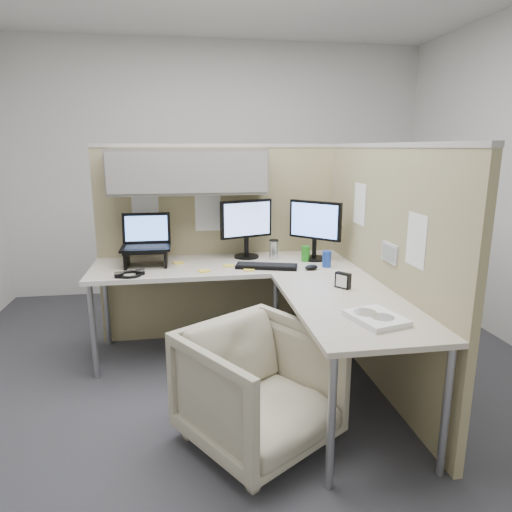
{
  "coord_description": "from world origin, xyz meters",
  "views": [
    {
      "loc": [
        -0.39,
        -2.86,
        1.6
      ],
      "look_at": [
        0.1,
        0.25,
        0.85
      ],
      "focal_mm": 32.0,
      "sensor_mm": 36.0,
      "label": 1
    }
  ],
  "objects": [
    {
      "name": "ground",
      "position": [
        0.0,
        0.0,
        0.0
      ],
      "size": [
        4.5,
        4.5,
        0.0
      ],
      "primitive_type": "plane",
      "color": "#323236",
      "rests_on": "ground"
    },
    {
      "name": "soda_can_silver",
      "position": [
        0.54,
        0.52,
        0.79
      ],
      "size": [
        0.07,
        0.07,
        0.12
      ],
      "primitive_type": "cylinder",
      "color": "#268C1E",
      "rests_on": "desk"
    },
    {
      "name": "partition_back",
      "position": [
        -0.22,
        0.83,
        1.1
      ],
      "size": [
        2.0,
        0.36,
        1.63
      ],
      "color": "tan",
      "rests_on": "ground"
    },
    {
      "name": "sticky_note_a",
      "position": [
        -0.27,
        0.33,
        0.73
      ],
      "size": [
        0.1,
        0.1,
        0.01
      ],
      "primitive_type": "cube",
      "rotation": [
        0.0,
        0.0,
        0.35
      ],
      "color": "yellow",
      "rests_on": "desk"
    },
    {
      "name": "sticky_note_d",
      "position": [
        -0.08,
        0.45,
        0.73
      ],
      "size": [
        0.09,
        0.09,
        0.01
      ],
      "primitive_type": "cube",
      "rotation": [
        0.0,
        0.0,
        0.13
      ],
      "color": "yellow",
      "rests_on": "desk"
    },
    {
      "name": "travel_mug",
      "position": [
        0.3,
        0.61,
        0.81
      ],
      "size": [
        0.08,
        0.08,
        0.16
      ],
      "color": "silver",
      "rests_on": "desk"
    },
    {
      "name": "sticky_note_c",
      "position": [
        -0.45,
        0.6,
        0.73
      ],
      "size": [
        0.1,
        0.1,
        0.01
      ],
      "primitive_type": "cube",
      "rotation": [
        0.0,
        0.0,
        0.35
      ],
      "color": "yellow",
      "rests_on": "desk"
    },
    {
      "name": "monitor_right",
      "position": [
        0.62,
        0.56,
        1.0
      ],
      "size": [
        0.34,
        0.33,
        0.47
      ],
      "rotation": [
        0.0,
        0.0,
        -0.77
      ],
      "color": "black",
      "rests_on": "desk"
    },
    {
      "name": "sticky_note_b",
      "position": [
        0.06,
        0.31,
        0.73
      ],
      "size": [
        0.08,
        0.08,
        0.01
      ],
      "primitive_type": "cube",
      "rotation": [
        0.0,
        0.0,
        0.03
      ],
      "color": "yellow",
      "rests_on": "desk"
    },
    {
      "name": "mouse",
      "position": [
        0.51,
        0.25,
        0.75
      ],
      "size": [
        0.12,
        0.1,
        0.04
      ],
      "primitive_type": "ellipsoid",
      "rotation": [
        0.0,
        0.0,
        0.33
      ],
      "color": "black",
      "rests_on": "desk"
    },
    {
      "name": "monitor_left",
      "position": [
        0.09,
        0.71,
        1.0
      ],
      "size": [
        0.43,
        0.2,
        0.47
      ],
      "rotation": [
        0.0,
        0.0,
        0.33
      ],
      "color": "black",
      "rests_on": "desk"
    },
    {
      "name": "keyboard",
      "position": [
        0.2,
        0.36,
        0.74
      ],
      "size": [
        0.48,
        0.27,
        0.02
      ],
      "primitive_type": "cube",
      "rotation": [
        0.0,
        0.0,
        -0.29
      ],
      "color": "black",
      "rests_on": "desk"
    },
    {
      "name": "office_chair",
      "position": [
        -0.03,
        -0.65,
        0.36
      ],
      "size": [
        0.95,
        0.94,
        0.73
      ],
      "primitive_type": "imported",
      "rotation": [
        0.0,
        0.0,
        0.58
      ],
      "color": "#BCAD96",
      "rests_on": "ground"
    },
    {
      "name": "partition_right",
      "position": [
        0.9,
        -0.07,
        0.82
      ],
      "size": [
        0.07,
        2.03,
        1.63
      ],
      "color": "tan",
      "rests_on": "ground"
    },
    {
      "name": "paper_stack",
      "position": [
        0.56,
        -0.77,
        0.75
      ],
      "size": [
        0.3,
        0.34,
        0.03
      ],
      "rotation": [
        0.0,
        0.0,
        0.26
      ],
      "color": "white",
      "rests_on": "desk"
    },
    {
      "name": "desk",
      "position": [
        0.12,
        0.13,
        0.69
      ],
      "size": [
        2.0,
        1.98,
        0.73
      ],
      "color": "beige",
      "rests_on": "ground"
    },
    {
      "name": "headphones",
      "position": [
        -0.78,
        0.29,
        0.74
      ],
      "size": [
        0.22,
        0.22,
        0.03
      ],
      "rotation": [
        0.0,
        0.0,
        0.37
      ],
      "color": "black",
      "rests_on": "desk"
    },
    {
      "name": "desk_clock",
      "position": [
        0.59,
        -0.21,
        0.78
      ],
      "size": [
        0.09,
        0.1,
        0.1
      ],
      "rotation": [
        0.0,
        0.0,
        -0.91
      ],
      "color": "black",
      "rests_on": "desk"
    },
    {
      "name": "laptop_station",
      "position": [
        -0.69,
        0.6,
        0.88
      ],
      "size": [
        0.36,
        0.31,
        0.38
      ],
      "color": "black",
      "rests_on": "desk"
    },
    {
      "name": "soda_can_green",
      "position": [
        0.65,
        0.32,
        0.79
      ],
      "size": [
        0.07,
        0.07,
        0.12
      ],
      "primitive_type": "cylinder",
      "color": "#1E3FA5",
      "rests_on": "desk"
    }
  ]
}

